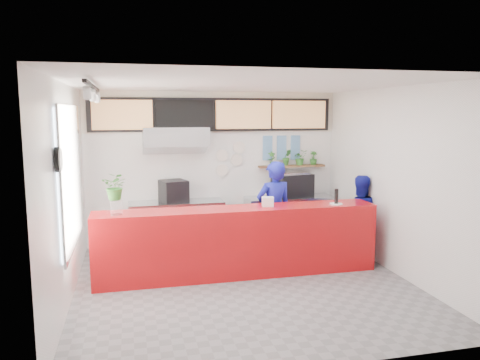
{
  "coord_description": "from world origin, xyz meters",
  "views": [
    {
      "loc": [
        -1.65,
        -6.65,
        2.59
      ],
      "look_at": [
        0.1,
        0.7,
        1.5
      ],
      "focal_mm": 35.0,
      "sensor_mm": 36.0,
      "label": 1
    }
  ],
  "objects_px": {
    "service_counter": "(238,242)",
    "espresso_machine": "(292,185)",
    "staff_right": "(359,216)",
    "panini_oven": "(174,191)",
    "staff_center": "(274,212)",
    "pepper_mill": "(336,196)"
  },
  "relations": [
    {
      "from": "staff_right",
      "to": "panini_oven",
      "type": "bearing_deg",
      "value": -14.12
    },
    {
      "from": "pepper_mill",
      "to": "panini_oven",
      "type": "bearing_deg",
      "value": 142.58
    },
    {
      "from": "service_counter",
      "to": "espresso_machine",
      "type": "relative_size",
      "value": 6.2
    },
    {
      "from": "panini_oven",
      "to": "espresso_machine",
      "type": "relative_size",
      "value": 0.63
    },
    {
      "from": "staff_center",
      "to": "staff_right",
      "type": "xyz_separation_m",
      "value": [
        1.59,
        -0.02,
        -0.14
      ]
    },
    {
      "from": "espresso_machine",
      "to": "staff_right",
      "type": "height_order",
      "value": "staff_right"
    },
    {
      "from": "panini_oven",
      "to": "staff_right",
      "type": "distance_m",
      "value": 3.48
    },
    {
      "from": "service_counter",
      "to": "staff_right",
      "type": "height_order",
      "value": "staff_right"
    },
    {
      "from": "service_counter",
      "to": "staff_right",
      "type": "bearing_deg",
      "value": 11.06
    },
    {
      "from": "panini_oven",
      "to": "pepper_mill",
      "type": "height_order",
      "value": "pepper_mill"
    },
    {
      "from": "espresso_machine",
      "to": "staff_center",
      "type": "xyz_separation_m",
      "value": [
        -0.8,
        -1.32,
        -0.25
      ]
    },
    {
      "from": "panini_oven",
      "to": "staff_center",
      "type": "distance_m",
      "value": 2.08
    },
    {
      "from": "service_counter",
      "to": "pepper_mill",
      "type": "bearing_deg",
      "value": -3.32
    },
    {
      "from": "service_counter",
      "to": "espresso_machine",
      "type": "height_order",
      "value": "espresso_machine"
    },
    {
      "from": "staff_center",
      "to": "service_counter",
      "type": "bearing_deg",
      "value": 23.99
    },
    {
      "from": "service_counter",
      "to": "staff_right",
      "type": "xyz_separation_m",
      "value": [
        2.34,
        0.46,
        0.19
      ]
    },
    {
      "from": "service_counter",
      "to": "panini_oven",
      "type": "relative_size",
      "value": 9.78
    },
    {
      "from": "panini_oven",
      "to": "staff_center",
      "type": "height_order",
      "value": "staff_center"
    },
    {
      "from": "service_counter",
      "to": "staff_right",
      "type": "distance_m",
      "value": 2.39
    },
    {
      "from": "pepper_mill",
      "to": "espresso_machine",
      "type": "bearing_deg",
      "value": 92.5
    },
    {
      "from": "staff_right",
      "to": "espresso_machine",
      "type": "bearing_deg",
      "value": -50.69
    },
    {
      "from": "panini_oven",
      "to": "staff_right",
      "type": "relative_size",
      "value": 0.31
    }
  ]
}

